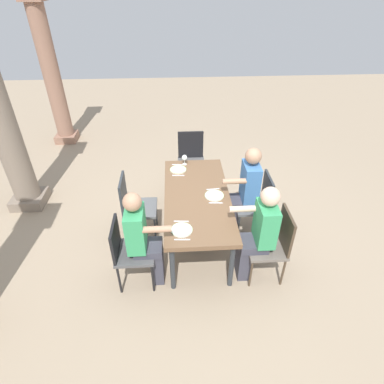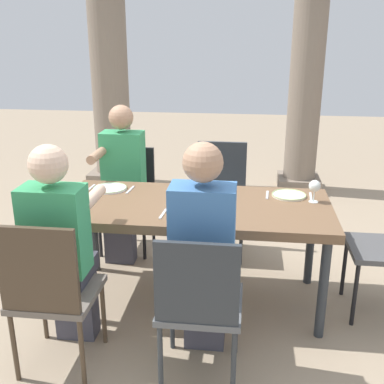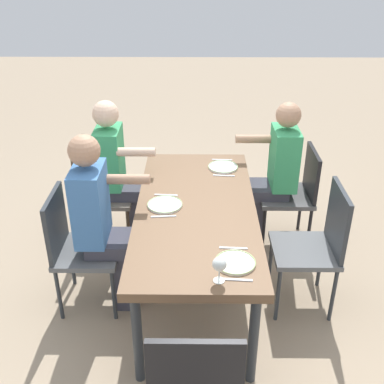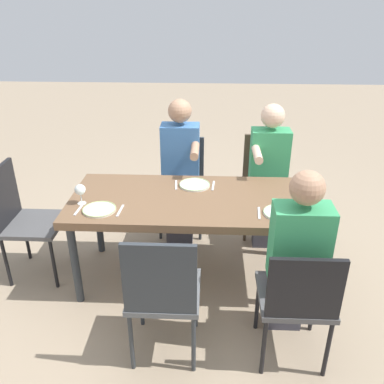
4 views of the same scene
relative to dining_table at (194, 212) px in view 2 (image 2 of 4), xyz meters
The scene contains 21 objects.
ground_plane 0.67m from the dining_table, ahead, with size 16.00×16.00×0.00m, color gray.
dining_table is the anchor object (origin of this frame).
chair_west_north 1.09m from the dining_table, 129.07° to the left, with size 0.44×0.44×0.87m.
chair_west_south 1.09m from the dining_table, 128.81° to the right, with size 0.44×0.44×0.93m.
chair_mid_north 0.86m from the dining_table, 81.50° to the left, with size 0.44×0.44×0.94m.
chair_mid_south 0.86m from the dining_table, 81.47° to the right, with size 0.44×0.44×0.89m.
diner_woman_green 0.93m from the dining_table, 136.27° to the right, with size 0.35×0.49×1.28m.
diner_man_white 0.65m from the dining_table, 79.16° to the right, with size 0.35×0.49×1.32m.
diner_guest_third 0.94m from the dining_table, 136.27° to the left, with size 0.35×0.49×1.27m.
stone_column_near 3.03m from the dining_table, 116.82° to the left, with size 0.57×0.57×2.91m.
stone_column_centre 2.88m from the dining_table, 69.82° to the left, with size 0.49×0.49×2.86m.
plate_0 0.69m from the dining_table, 161.28° to the left, with size 0.24×0.24×0.02m.
fork_0 0.83m from the dining_table, 164.62° to the left, with size 0.02×0.17×0.01m, color silver.
spoon_0 0.55m from the dining_table, 156.18° to the left, with size 0.02×0.17×0.01m, color silver.
plate_1 0.23m from the dining_table, 95.97° to the right, with size 0.25×0.25×0.02m.
fork_1 0.29m from the dining_table, 128.31° to the right, with size 0.02×0.17×0.01m, color silver.
spoon_1 0.26m from the dining_table, 59.86° to the right, with size 0.02×0.17×0.01m, color silver.
plate_2 0.68m from the dining_table, 19.52° to the left, with size 0.24×0.24×0.02m.
wine_glass_2 0.83m from the dining_table, ahead, with size 0.08×0.08×0.15m.
fork_2 0.55m from the dining_table, 24.83° to the left, with size 0.02×0.17×0.01m, color silver.
spoon_2 0.83m from the dining_table, 16.04° to the left, with size 0.02×0.17×0.01m, color silver.
Camera 2 is at (0.35, -2.95, 1.83)m, focal length 44.14 mm.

